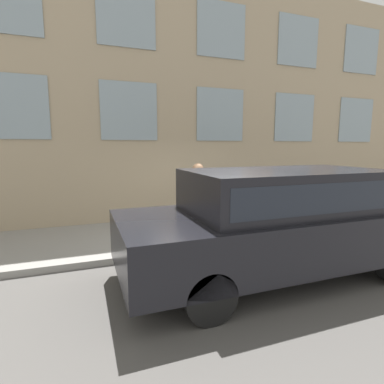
{
  "coord_description": "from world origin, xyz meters",
  "views": [
    {
      "loc": [
        -5.54,
        2.62,
        2.21
      ],
      "look_at": [
        0.84,
        0.27,
        1.18
      ],
      "focal_mm": 28.0,
      "sensor_mm": 36.0,
      "label": 1
    }
  ],
  "objects": [
    {
      "name": "building_facade",
      "position": [
        2.96,
        -0.0,
        3.56
      ],
      "size": [
        0.33,
        40.0,
        7.1
      ],
      "color": "tan",
      "rests_on": "ground_plane"
    },
    {
      "name": "person",
      "position": [
        1.0,
        0.06,
        1.15
      ],
      "size": [
        0.41,
        0.27,
        1.69
      ],
      "rotation": [
        0.0,
        0.0,
        -2.64
      ],
      "color": "navy",
      "rests_on": "sidewalk"
    },
    {
      "name": "sidewalk",
      "position": [
        1.4,
        0.0,
        0.07
      ],
      "size": [
        2.81,
        60.0,
        0.13
      ],
      "color": "gray",
      "rests_on": "ground_plane"
    },
    {
      "name": "parked_truck_charcoal_near",
      "position": [
        -1.41,
        -0.51,
        1.04
      ],
      "size": [
        2.07,
        5.34,
        1.83
      ],
      "color": "black",
      "rests_on": "ground_plane"
    },
    {
      "name": "ground_plane",
      "position": [
        0.0,
        0.0,
        0.0
      ],
      "size": [
        80.0,
        80.0,
        0.0
      ],
      "primitive_type": "plane",
      "color": "#514F4C"
    },
    {
      "name": "fire_hydrant",
      "position": [
        0.68,
        0.48,
        0.57
      ],
      "size": [
        0.28,
        0.41,
        0.85
      ],
      "color": "gold",
      "rests_on": "sidewalk"
    }
  ]
}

